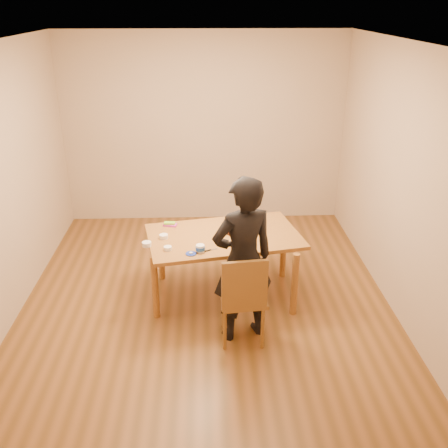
{
  "coord_description": "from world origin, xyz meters",
  "views": [
    {
      "loc": [
        0.01,
        -4.77,
        3.05
      ],
      "look_at": [
        0.2,
        -0.01,
        0.9
      ],
      "focal_mm": 40.0,
      "sensor_mm": 36.0,
      "label": 1
    }
  ],
  "objects_px": {
    "dining_table": "(224,237)",
    "dining_chair": "(243,298)",
    "cake_plate": "(240,230)",
    "person": "(243,261)",
    "cake": "(240,226)"
  },
  "relations": [
    {
      "from": "person",
      "to": "dining_chair",
      "type": "bearing_deg",
      "value": 71.19
    },
    {
      "from": "cake",
      "to": "cake_plate",
      "type": "bearing_deg",
      "value": 180.0
    },
    {
      "from": "dining_table",
      "to": "dining_chair",
      "type": "bearing_deg",
      "value": -90.11
    },
    {
      "from": "person",
      "to": "cake_plate",
      "type": "bearing_deg",
      "value": -110.56
    },
    {
      "from": "dining_table",
      "to": "dining_chair",
      "type": "xyz_separation_m",
      "value": [
        0.15,
        -0.78,
        -0.28
      ]
    },
    {
      "from": "dining_table",
      "to": "cake_plate",
      "type": "height_order",
      "value": "cake_plate"
    },
    {
      "from": "dining_table",
      "to": "cake",
      "type": "distance_m",
      "value": 0.21
    },
    {
      "from": "cake",
      "to": "person",
      "type": "bearing_deg",
      "value": -91.76
    },
    {
      "from": "cake_plate",
      "to": "person",
      "type": "xyz_separation_m",
      "value": [
        -0.02,
        -0.81,
        0.07
      ]
    },
    {
      "from": "person",
      "to": "dining_table",
      "type": "bearing_deg",
      "value": -97.19
    },
    {
      "from": "dining_chair",
      "to": "person",
      "type": "xyz_separation_m",
      "value": [
        0.0,
        0.05,
        0.38
      ]
    },
    {
      "from": "dining_table",
      "to": "person",
      "type": "relative_size",
      "value": 0.96
    },
    {
      "from": "cake_plate",
      "to": "cake",
      "type": "height_order",
      "value": "cake"
    },
    {
      "from": "dining_table",
      "to": "dining_chair",
      "type": "distance_m",
      "value": 0.84
    },
    {
      "from": "dining_chair",
      "to": "cake_plate",
      "type": "xyz_separation_m",
      "value": [
        0.02,
        0.86,
        0.31
      ]
    }
  ]
}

